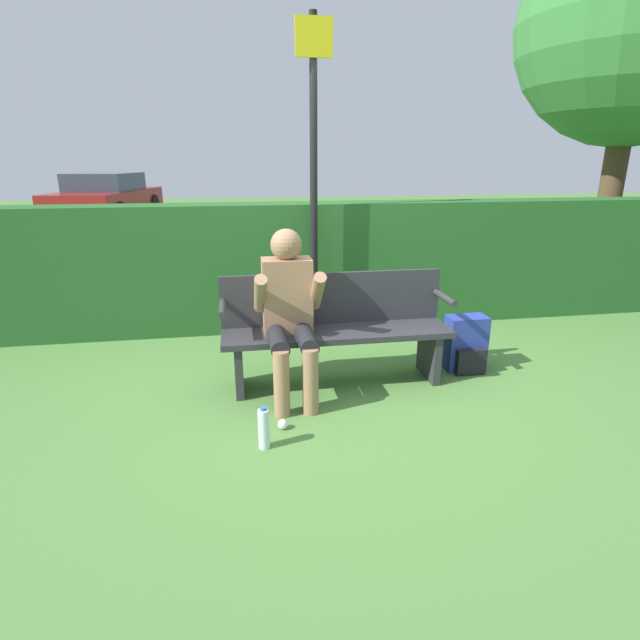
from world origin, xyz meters
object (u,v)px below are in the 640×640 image
signpost (314,167)px  parked_car (107,196)px  park_bench (336,327)px  person_seated (289,307)px  tree (640,24)px  backpack (466,345)px  water_bottle (264,428)px

signpost → parked_car: (-4.48, 11.50, -1.00)m
park_bench → signpost: signpost is taller
person_seated → parked_car: bearing=107.8°
park_bench → tree: bearing=32.0°
backpack → person_seated: bearing=-173.6°
signpost → parked_car: 12.38m
person_seated → signpost: signpost is taller
tree → backpack: bearing=-140.5°
signpost → tree: tree is taller
tree → person_seated: bearing=-148.8°
water_bottle → parked_car: parked_car is taller
water_bottle → park_bench: bearing=55.3°
tree → signpost: bearing=-159.3°
park_bench → tree: (4.44, 2.78, 2.86)m
water_bottle → signpost: (0.62, 1.99, 1.48)m
water_bottle → tree: (5.06, 3.67, 3.18)m
park_bench → signpost: bearing=89.7°
backpack → parked_car: 13.76m
park_bench → parked_car: size_ratio=0.37×
park_bench → signpost: size_ratio=0.61×
parked_car → park_bench: bearing=-149.8°
backpack → tree: 5.31m
backpack → tree: size_ratio=0.09×
backpack → signpost: size_ratio=0.16×
water_bottle → parked_car: size_ratio=0.06×
water_bottle → parked_car: bearing=105.9°
water_bottle → signpost: 2.56m
person_seated → backpack: person_seated is taller
park_bench → parked_car: parked_car is taller
person_seated → water_bottle: size_ratio=4.42×
park_bench → parked_car: (-4.47, 12.60, 0.17)m
tree → park_bench: bearing=-148.0°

